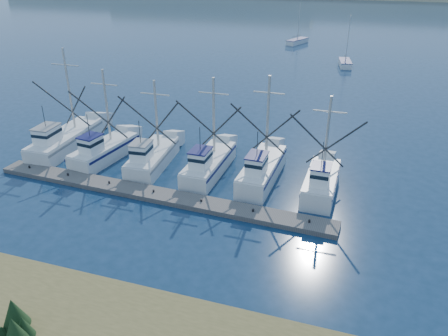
{
  "coord_description": "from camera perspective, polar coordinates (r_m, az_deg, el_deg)",
  "views": [
    {
      "loc": [
        5.73,
        -20.12,
        16.77
      ],
      "look_at": [
        -3.37,
        8.0,
        2.31
      ],
      "focal_mm": 35.0,
      "sensor_mm": 36.0,
      "label": 1
    }
  ],
  "objects": [
    {
      "name": "sailboat_far",
      "position": [
        96.26,
        9.55,
        16.0
      ],
      "size": [
        3.94,
        6.48,
        8.1
      ],
      "rotation": [
        0.0,
        0.0,
        -0.37
      ],
      "color": "silver",
      "rests_on": "ground"
    },
    {
      "name": "sailboat_near",
      "position": [
        77.54,
        15.52,
        13.05
      ],
      "size": [
        2.57,
        5.36,
        8.1
      ],
      "rotation": [
        0.0,
        0.0,
        0.17
      ],
      "color": "silver",
      "rests_on": "ground"
    },
    {
      "name": "floating_dock",
      "position": [
        34.09,
        -9.16,
        -3.4
      ],
      "size": [
        28.15,
        3.19,
        0.37
      ],
      "primitive_type": "cube",
      "rotation": [
        0.0,
        0.0,
        -0.05
      ],
      "color": "#58524E",
      "rests_on": "ground"
    },
    {
      "name": "trawler_fleet",
      "position": [
        38.0,
        -7.13,
        1.27
      ],
      "size": [
        26.99,
        9.52,
        9.22
      ],
      "color": "silver",
      "rests_on": "ground"
    },
    {
      "name": "ground",
      "position": [
        26.81,
        1.62,
        -12.66
      ],
      "size": [
        500.0,
        500.0,
        0.0
      ],
      "primitive_type": "plane",
      "color": "#0D243B",
      "rests_on": "ground"
    }
  ]
}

